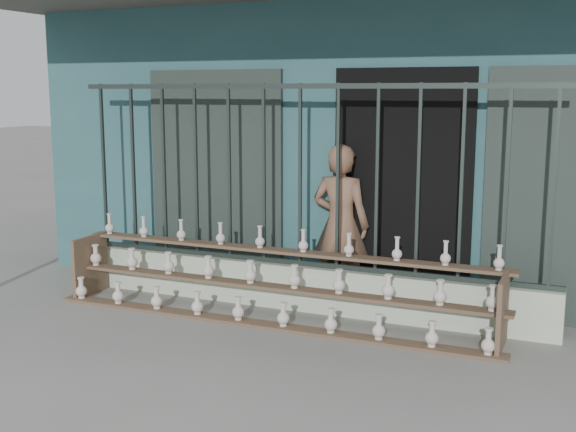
% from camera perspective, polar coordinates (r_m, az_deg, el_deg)
% --- Properties ---
extents(ground, '(60.00, 60.00, 0.00)m').
position_cam_1_polar(ground, '(6.24, -3.68, -10.55)').
color(ground, slate).
extents(workshop_building, '(7.40, 6.60, 3.21)m').
position_cam_1_polar(workshop_building, '(9.82, 7.52, 6.55)').
color(workshop_building, '#285156').
rests_on(workshop_building, ground).
extents(parapet_wall, '(5.00, 0.20, 0.45)m').
position_cam_1_polar(parapet_wall, '(7.30, 0.93, -5.63)').
color(parapet_wall, beige).
rests_on(parapet_wall, ground).
extents(security_fence, '(5.00, 0.04, 1.80)m').
position_cam_1_polar(security_fence, '(7.08, 0.96, 3.16)').
color(security_fence, '#283330').
rests_on(security_fence, parapet_wall).
extents(shelf_rack, '(4.50, 0.68, 0.85)m').
position_cam_1_polar(shelf_rack, '(6.95, -1.35, -5.31)').
color(shelf_rack, brown).
rests_on(shelf_rack, ground).
extents(elderly_woman, '(0.62, 0.43, 1.65)m').
position_cam_1_polar(elderly_woman, '(7.38, 4.18, -0.70)').
color(elderly_woman, brown).
rests_on(elderly_woman, ground).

